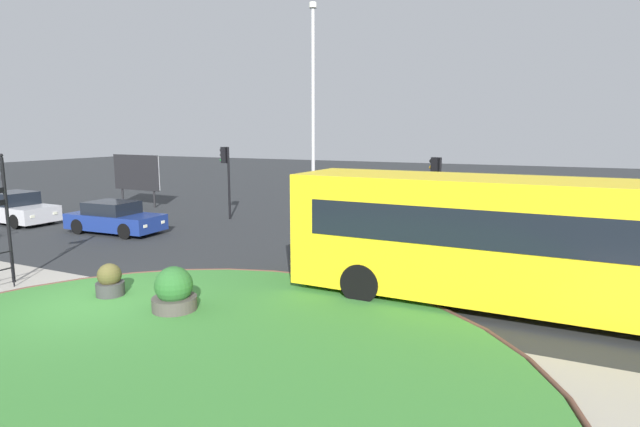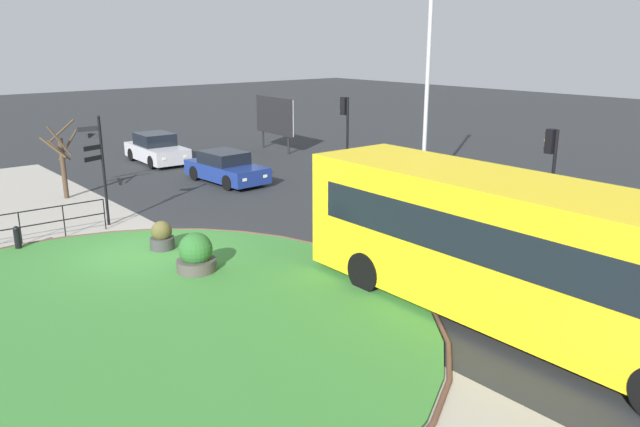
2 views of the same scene
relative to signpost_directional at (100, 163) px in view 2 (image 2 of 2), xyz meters
The scene contains 17 objects.
ground 4.24m from the signpost_directional, ahead, with size 120.00×120.00×0.00m, color #282B2D.
sidewalk_paving 4.90m from the signpost_directional, 34.10° to the right, with size 32.00×7.72×0.02m, color #9E998E.
grass_island 8.40m from the signpost_directional, 21.10° to the right, with size 14.04×14.04×0.10m, color #387A33.
grass_kerb_ring 8.40m from the signpost_directional, 21.10° to the right, with size 14.35×14.35×0.11m, color brown.
signpost_directional is the anchor object (origin of this frame).
bollard_foreground 3.51m from the signpost_directional, 73.87° to the right, with size 0.19×0.19×0.77m.
railing_grass_edge 3.09m from the signpost_directional, 83.08° to the right, with size 0.19×5.11×1.04m.
bus_yellow 13.57m from the signpost_directional, 16.90° to the left, with size 10.91×2.79×3.16m.
car_near_lane 7.34m from the signpost_directional, 115.04° to the left, with size 4.20×1.93×1.34m.
car_far_lane 11.07m from the signpost_directional, 145.72° to the left, with size 4.23×1.98×1.47m.
traffic_light_near 14.45m from the signpost_directional, 48.97° to the left, with size 0.49×0.28×3.27m.
traffic_light_far 11.46m from the signpost_directional, 94.15° to the left, with size 0.49×0.30×3.52m.
lamppost_tall 12.24m from the signpost_directional, 70.20° to the left, with size 0.32×0.32×9.57m.
billboard_left 15.07m from the signpost_directional, 122.23° to the left, with size 3.54×0.32×2.95m.
planter_near_signpost 3.99m from the signpost_directional, ahead, with size 0.70×0.70×0.93m.
planter_kerbside 6.04m from the signpost_directional, ahead, with size 1.04×1.04×1.14m.
street_tree_bare 4.64m from the signpost_directional, behind, with size 1.48×1.48×3.01m.
Camera 2 is at (15.93, -6.76, 5.99)m, focal length 34.60 mm.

